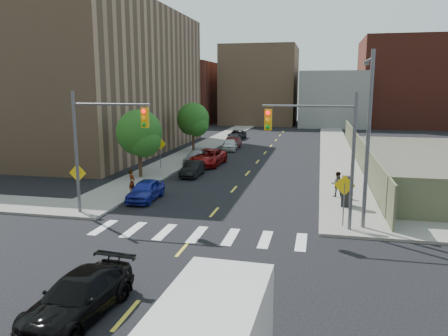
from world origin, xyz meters
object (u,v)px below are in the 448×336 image
at_px(parked_car_grey, 237,135).
at_px(payphone, 346,191).
at_px(parked_car_silver, 197,157).
at_px(black_sedan, 79,297).
at_px(parked_car_red, 208,157).
at_px(parked_car_white, 230,145).
at_px(parked_car_maroon, 232,143).
at_px(mailbox, 347,195).
at_px(pedestrian_west, 132,182).
at_px(pedestrian_east, 337,184).
at_px(parked_car_blue, 146,190).
at_px(parked_car_black, 193,169).

xyz_separation_m(parked_car_grey, payphone, (13.04, -33.75, 0.44)).
height_order(parked_car_silver, black_sedan, black_sedan).
xyz_separation_m(parked_car_red, parked_car_white, (0.00, 10.09, -0.07)).
bearing_deg(payphone, parked_car_maroon, 117.19).
bearing_deg(mailbox, parked_car_white, 125.51).
xyz_separation_m(pedestrian_west, pedestrian_east, (13.40, 2.20, 0.02)).
height_order(parked_car_maroon, black_sedan, black_sedan).
bearing_deg(parked_car_maroon, parked_car_red, -88.46).
bearing_deg(parked_car_silver, parked_car_white, 83.06).
xyz_separation_m(parked_car_grey, mailbox, (13.10, -33.36, 0.10)).
relative_size(parked_car_grey, pedestrian_east, 2.79).
relative_size(parked_car_blue, parked_car_red, 0.72).
xyz_separation_m(parked_car_silver, parked_car_white, (1.30, 9.29, 0.04)).
distance_m(parked_car_white, parked_car_maroon, 1.44).
height_order(parked_car_silver, payphone, payphone).
bearing_deg(pedestrian_east, parked_car_maroon, -60.53).
distance_m(parked_car_blue, mailbox, 12.63).
bearing_deg(pedestrian_east, parked_car_black, -22.09).
distance_m(parked_car_blue, pedestrian_west, 1.61).
distance_m(pedestrian_west, pedestrian_east, 13.58).
xyz_separation_m(parked_car_black, parked_car_silver, (-1.30, 5.88, 0.03)).
bearing_deg(pedestrian_west, pedestrian_east, -83.19).
relative_size(parked_car_silver, black_sedan, 0.95).
bearing_deg(parked_car_blue, black_sedan, -76.85).
distance_m(parked_car_black, pedestrian_west, 7.54).
bearing_deg(parked_car_white, parked_car_grey, 90.88).
height_order(parked_car_black, pedestrian_east, pedestrian_east).
height_order(parked_car_white, payphone, payphone).
relative_size(black_sedan, payphone, 2.52).
relative_size(parked_car_grey, pedestrian_west, 2.85).
bearing_deg(parked_car_grey, parked_car_red, -86.90).
bearing_deg(parked_car_maroon, parked_car_blue, -90.27).
height_order(parked_car_red, parked_car_white, parked_car_red).
bearing_deg(pedestrian_west, parked_car_white, -7.87).
relative_size(parked_car_white, pedestrian_east, 2.43).
relative_size(parked_car_white, parked_car_maroon, 0.99).
height_order(parked_car_maroon, payphone, payphone).
distance_m(mailbox, pedestrian_east, 2.08).
distance_m(mailbox, payphone, 0.52).
bearing_deg(pedestrian_east, parked_car_silver, -38.99).
distance_m(payphone, pedestrian_east, 2.44).
bearing_deg(parked_car_black, parked_car_maroon, 89.05).
bearing_deg(parked_car_blue, parked_car_maroon, 87.17).
bearing_deg(black_sedan, parked_car_blue, 109.62).
height_order(parked_car_white, mailbox, mailbox).
bearing_deg(mailbox, parked_car_red, 141.76).
xyz_separation_m(parked_car_red, mailbox, (11.80, -12.12, -0.01)).
height_order(parked_car_red, mailbox, parked_car_red).
height_order(mailbox, payphone, payphone).
bearing_deg(payphone, parked_car_white, 118.61).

